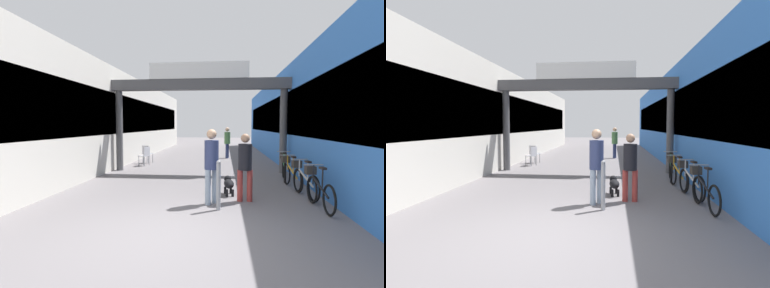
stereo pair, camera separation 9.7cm
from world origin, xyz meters
TOP-DOWN VIEW (x-y plane):
  - ground_plane at (0.00, 0.00)m, footprint 80.00×80.00m
  - storefront_left at (-5.09, 11.00)m, footprint 3.00×26.00m
  - storefront_right at (5.09, 11.00)m, footprint 3.00×26.00m
  - arcade_sign_gateway at (0.00, 7.14)m, footprint 7.40×0.47m
  - pedestrian_with_dog at (1.55, 2.51)m, footprint 0.38×0.34m
  - pedestrian_companion at (0.73, 2.17)m, footprint 0.48×0.48m
  - pedestrian_carrying_crate at (1.20, 12.26)m, footprint 0.41×0.41m
  - dog_on_leash at (1.15, 3.19)m, footprint 0.33×0.69m
  - bicycle_black_nearest at (3.19, 2.09)m, footprint 0.46×1.69m
  - bicycle_silver_second at (3.16, 3.22)m, footprint 0.46×1.68m
  - bicycle_orange_third at (3.06, 4.39)m, footprint 0.46×1.69m
  - bicycle_green_farthest at (3.11, 5.66)m, footprint 0.46×1.68m
  - bollard_post_metal at (0.90, 1.67)m, footprint 0.10×0.10m
  - cafe_chair_aluminium_nearer at (-2.64, 8.59)m, footprint 0.54×0.54m
  - cafe_chair_aluminium_farther at (-2.80, 9.50)m, footprint 0.52×0.52m

SIDE VIEW (x-z plane):
  - ground_plane at x=0.00m, z-range 0.00..0.00m
  - dog_on_leash at x=1.15m, z-range 0.06..0.55m
  - bicycle_black_nearest at x=3.19m, z-range -0.05..0.93m
  - bicycle_silver_second at x=3.16m, z-range -0.05..0.93m
  - bicycle_orange_third at x=3.06m, z-range -0.05..0.93m
  - bicycle_green_farthest at x=3.11m, z-range -0.05..0.93m
  - cafe_chair_aluminium_nearer at x=-2.64m, z-range 0.10..0.99m
  - cafe_chair_aluminium_farther at x=-2.80m, z-range 0.10..0.99m
  - bollard_post_metal at x=0.90m, z-range 0.01..1.13m
  - pedestrian_with_dog at x=1.55m, z-range 0.12..1.82m
  - pedestrian_carrying_crate at x=1.20m, z-range 0.13..1.90m
  - pedestrian_companion at x=0.73m, z-range 0.14..1.95m
  - storefront_left at x=-5.09m, z-range 0.00..4.35m
  - storefront_right at x=5.09m, z-range 0.00..4.35m
  - arcade_sign_gateway at x=0.00m, z-range 0.95..5.34m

